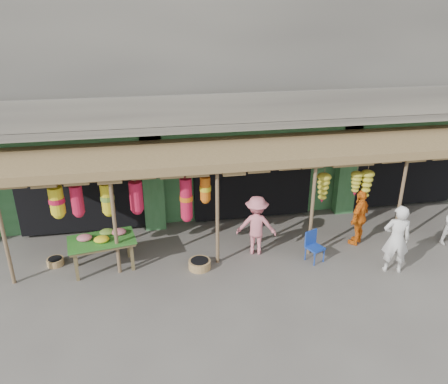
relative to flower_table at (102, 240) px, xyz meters
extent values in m
plane|color=#514C47|center=(4.37, -0.10, -0.78)|extent=(80.00, 80.00, 0.00)
cube|color=gray|center=(4.37, 4.90, 4.22)|extent=(16.00, 6.00, 4.00)
cube|color=#2D6033|center=(4.37, 5.05, 0.72)|extent=(16.00, 5.70, 3.00)
cube|color=gray|center=(4.37, 1.55, 2.42)|extent=(16.00, 0.90, 0.22)
cube|color=gray|center=(4.37, 1.15, 2.92)|extent=(16.00, 0.10, 0.80)
cube|color=#2D6033|center=(4.37, 1.95, 2.07)|extent=(16.00, 0.35, 0.35)
cube|color=yellow|center=(-0.63, 1.87, 1.97)|extent=(1.70, 0.06, 0.55)
cube|color=#B21414|center=(-0.63, 1.83, 1.97)|extent=(1.30, 0.02, 0.30)
cube|color=black|center=(-0.63, 2.90, 0.57)|extent=(3.60, 2.00, 2.50)
cube|color=black|center=(4.37, 2.90, 0.57)|extent=(3.60, 2.00, 2.50)
cube|color=black|center=(9.37, 2.90, 0.57)|extent=(3.60, 2.00, 2.50)
cube|color=#2D6033|center=(1.37, 1.95, 0.72)|extent=(0.60, 0.35, 3.00)
cube|color=#2D6033|center=(7.37, 1.95, 0.72)|extent=(0.60, 0.35, 3.00)
cylinder|color=brown|center=(-2.13, -0.30, 0.52)|extent=(0.09, 0.09, 2.60)
cylinder|color=brown|center=(0.37, -0.30, 0.52)|extent=(0.09, 0.09, 2.60)
cylinder|color=brown|center=(2.87, -0.30, 0.52)|extent=(0.09, 0.09, 2.60)
cylinder|color=brown|center=(5.37, -0.30, 0.52)|extent=(0.09, 0.09, 2.60)
cylinder|color=brown|center=(7.87, -0.30, 0.52)|extent=(0.09, 0.09, 2.60)
cylinder|color=brown|center=(4.12, -0.30, 1.72)|extent=(12.90, 0.08, 0.08)
cylinder|color=brown|center=(1.37, 0.10, 1.57)|extent=(5.50, 0.06, 0.06)
cube|color=brown|center=(4.37, 0.80, 1.90)|extent=(14.00, 2.70, 0.22)
cube|color=brown|center=(-0.62, -0.47, -0.43)|extent=(0.09, 0.09, 0.71)
cube|color=brown|center=(0.70, -0.25, -0.43)|extent=(0.09, 0.09, 0.71)
cube|color=brown|center=(-0.73, 0.19, -0.43)|extent=(0.09, 0.09, 0.71)
cube|color=brown|center=(0.60, 0.41, -0.43)|extent=(0.09, 0.09, 0.71)
cube|color=brown|center=(-0.01, -0.03, -0.02)|extent=(1.69, 1.13, 0.07)
cube|color=#26661E|center=(-0.01, -0.03, 0.03)|extent=(1.75, 1.20, 0.03)
ellipsoid|color=#D06876|center=(-0.42, 0.02, 0.11)|extent=(0.38, 0.31, 0.16)
ellipsoid|color=yellow|center=(0.01, -0.14, 0.11)|extent=(0.38, 0.31, 0.16)
ellipsoid|color=#D06876|center=(0.41, 0.17, 0.11)|extent=(0.38, 0.31, 0.16)
ellipsoid|color=olive|center=(0.12, 0.22, 0.11)|extent=(0.38, 0.31, 0.16)
cylinder|color=#18399D|center=(5.28, -0.93, -0.60)|extent=(0.03, 0.03, 0.37)
cylinder|color=#18399D|center=(5.59, -0.79, -0.60)|extent=(0.03, 0.03, 0.37)
cylinder|color=#18399D|center=(5.15, -0.62, -0.60)|extent=(0.03, 0.03, 0.37)
cylinder|color=#18399D|center=(5.46, -0.49, -0.60)|extent=(0.03, 0.03, 0.37)
cube|color=#18399D|center=(5.37, -0.71, -0.39)|extent=(0.51, 0.51, 0.05)
cube|color=#18399D|center=(5.30, -0.54, -0.17)|extent=(0.37, 0.19, 0.42)
cylinder|color=#906041|center=(-1.27, 0.36, -0.69)|extent=(0.53, 0.53, 0.18)
cylinder|color=olive|center=(2.37, -0.49, -0.67)|extent=(0.74, 0.74, 0.22)
cylinder|color=olive|center=(2.37, -0.48, -0.69)|extent=(0.53, 0.53, 0.19)
imported|color=silver|center=(7.12, -1.50, 0.12)|extent=(0.76, 0.61, 1.80)
imported|color=orange|center=(6.89, -0.03, 0.02)|extent=(0.98, 0.90, 1.61)
imported|color=#DD7580|center=(3.97, 0.00, 0.04)|extent=(1.19, 0.88, 1.65)
camera|label=1|loc=(1.22, -9.92, 5.40)|focal=35.00mm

